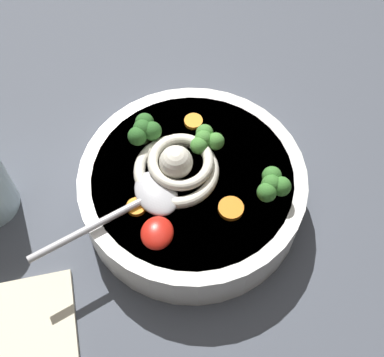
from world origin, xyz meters
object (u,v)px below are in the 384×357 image
folded_napkin (22,350)px  soup_spoon (145,199)px  noodle_pile (177,166)px  soup_bowl (192,192)px

folded_napkin → soup_spoon: bearing=-32.7°
noodle_pile → soup_spoon: noodle_pile is taller
soup_bowl → soup_spoon: 7.10cm
soup_bowl → folded_napkin: size_ratio=1.69×
soup_bowl → noodle_pile: (0.52, 1.73, 4.34)cm
soup_bowl → noodle_pile: noodle_pile is taller
soup_bowl → noodle_pile: size_ratio=2.47×
noodle_pile → soup_spoon: bearing=146.9°
noodle_pile → folded_napkin: 25.54cm
noodle_pile → folded_napkin: size_ratio=0.68×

